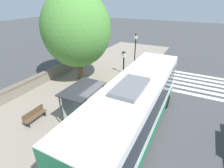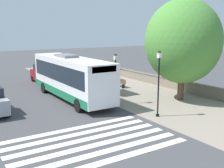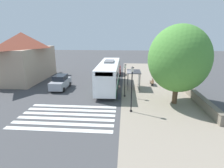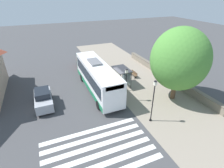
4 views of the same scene
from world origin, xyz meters
name	(u,v)px [view 1 (image 1 of 4)]	position (x,y,z in m)	size (l,w,h in m)	color
ground_plane	(108,122)	(0.00, 0.00, 0.00)	(120.00, 120.00, 0.00)	#424244
sidewalk_plaza	(57,105)	(-4.50, 0.00, 0.01)	(9.00, 44.00, 0.02)	gray
crosswalk_stripes	(196,84)	(5.00, 9.10, 0.00)	(9.00, 5.25, 0.01)	silver
stone_wall	(21,89)	(-8.55, 0.00, 0.52)	(0.60, 20.00, 1.02)	slate
bus	(134,108)	(1.92, -0.29, 1.96)	(2.73, 11.31, 3.79)	white
bus_shelter	(81,93)	(-1.72, -0.42, 2.05)	(1.88, 2.93, 2.43)	#2D2D33
pedestrian	(134,85)	(0.29, 4.23, 1.00)	(0.34, 0.23, 1.70)	#2D3347
bench	(35,115)	(-4.44, -2.12, 0.48)	(0.40, 1.70, 0.88)	brown
street_lamp_near	(135,53)	(-1.00, 7.62, 2.70)	(0.28, 0.28, 4.57)	black
street_lamp_far	(123,72)	(-0.34, 3.29, 2.43)	(0.28, 0.28, 4.08)	black
shade_tree	(77,29)	(-5.88, 5.02, 4.95)	(6.35, 6.35, 8.45)	brown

